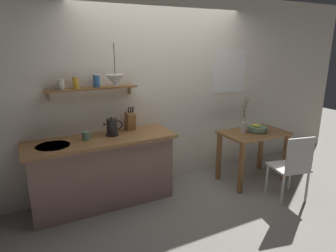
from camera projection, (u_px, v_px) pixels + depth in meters
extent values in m
plane|color=gray|center=(183.00, 196.00, 4.04)|extent=(14.00, 14.00, 0.00)
cube|color=silver|center=(174.00, 91.00, 4.32)|extent=(6.80, 0.10, 2.70)
cube|color=white|center=(230.00, 71.00, 4.64)|extent=(0.62, 0.01, 0.67)
cube|color=silver|center=(230.00, 71.00, 4.64)|extent=(0.56, 0.01, 0.61)
cube|color=gray|center=(103.00, 173.00, 3.76)|extent=(1.74, 0.52, 0.86)
cube|color=#9E6B3D|center=(101.00, 140.00, 3.62)|extent=(1.83, 0.63, 0.04)
cylinder|color=#B7BABF|center=(53.00, 146.00, 3.35)|extent=(0.38, 0.38, 0.01)
cube|color=brown|center=(92.00, 88.00, 3.61)|extent=(1.12, 0.18, 0.02)
cube|color=#99754C|center=(48.00, 95.00, 3.47)|extent=(0.02, 0.06, 0.12)
cube|color=#99754C|center=(129.00, 90.00, 3.92)|extent=(0.02, 0.06, 0.12)
cylinder|color=beige|center=(61.00, 85.00, 3.43)|extent=(0.08, 0.08, 0.11)
cylinder|color=silver|center=(60.00, 80.00, 3.42)|extent=(0.08, 0.08, 0.01)
cylinder|color=gold|center=(76.00, 83.00, 3.50)|extent=(0.07, 0.07, 0.14)
cylinder|color=silver|center=(75.00, 77.00, 3.48)|extent=(0.07, 0.07, 0.01)
cylinder|color=#3366A3|center=(96.00, 81.00, 3.61)|extent=(0.08, 0.08, 0.15)
cylinder|color=silver|center=(96.00, 75.00, 3.59)|extent=(0.08, 0.08, 0.01)
cube|color=brown|center=(254.00, 133.00, 4.33)|extent=(0.95, 0.61, 0.03)
cube|color=brown|center=(241.00, 169.00, 4.03)|extent=(0.06, 0.06, 0.73)
cube|color=brown|center=(285.00, 158.00, 4.41)|extent=(0.06, 0.06, 0.73)
cube|color=brown|center=(219.00, 156.00, 4.46)|extent=(0.06, 0.06, 0.73)
cube|color=brown|center=(261.00, 148.00, 4.84)|extent=(0.06, 0.06, 0.73)
cube|color=silver|center=(288.00, 167.00, 3.90)|extent=(0.51, 0.49, 0.03)
cube|color=silver|center=(300.00, 155.00, 3.66)|extent=(0.38, 0.11, 0.45)
cylinder|color=silver|center=(290.00, 176.00, 4.17)|extent=(0.03, 0.03, 0.43)
cylinder|color=silver|center=(267.00, 179.00, 4.08)|extent=(0.03, 0.03, 0.43)
cylinder|color=silver|center=(307.00, 187.00, 3.84)|extent=(0.03, 0.03, 0.43)
cylinder|color=silver|center=(282.00, 190.00, 3.75)|extent=(0.03, 0.03, 0.43)
cylinder|color=slate|center=(257.00, 131.00, 4.34)|extent=(0.12, 0.12, 0.01)
cylinder|color=slate|center=(257.00, 129.00, 4.33)|extent=(0.28, 0.28, 0.07)
ellipsoid|color=yellow|center=(256.00, 125.00, 4.30)|extent=(0.11, 0.16, 0.04)
cylinder|color=#B7B2A8|center=(244.00, 127.00, 4.26)|extent=(0.09, 0.09, 0.16)
cylinder|color=brown|center=(244.00, 113.00, 4.21)|extent=(0.05, 0.03, 0.25)
cylinder|color=brown|center=(245.00, 110.00, 4.19)|extent=(0.02, 0.03, 0.37)
cylinder|color=brown|center=(245.00, 110.00, 4.21)|extent=(0.09, 0.03, 0.35)
cylinder|color=black|center=(112.00, 135.00, 3.72)|extent=(0.16, 0.16, 0.02)
cylinder|color=#232326|center=(112.00, 127.00, 3.70)|extent=(0.13, 0.13, 0.20)
sphere|color=black|center=(111.00, 118.00, 3.67)|extent=(0.02, 0.02, 0.02)
cone|color=#232326|center=(105.00, 124.00, 3.65)|extent=(0.04, 0.04, 0.04)
torus|color=black|center=(118.00, 125.00, 3.73)|extent=(0.13, 0.02, 0.13)
cube|color=#9E6B3D|center=(130.00, 121.00, 3.93)|extent=(0.11, 0.18, 0.25)
cylinder|color=black|center=(129.00, 110.00, 3.84)|extent=(0.02, 0.03, 0.08)
cylinder|color=black|center=(131.00, 110.00, 3.85)|extent=(0.02, 0.03, 0.08)
cylinder|color=black|center=(133.00, 109.00, 3.87)|extent=(0.02, 0.03, 0.08)
cylinder|color=slate|center=(86.00, 136.00, 3.53)|extent=(0.09, 0.09, 0.11)
torus|color=slate|center=(90.00, 135.00, 3.55)|extent=(0.07, 0.01, 0.07)
cylinder|color=black|center=(114.00, 59.00, 3.43)|extent=(0.01, 0.01, 0.36)
cone|color=silver|center=(115.00, 81.00, 3.49)|extent=(0.22, 0.22, 0.14)
sphere|color=white|center=(116.00, 85.00, 3.51)|extent=(0.04, 0.04, 0.04)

